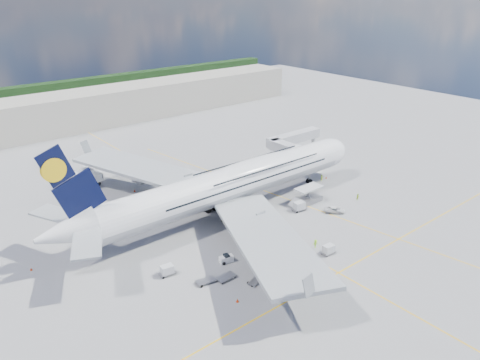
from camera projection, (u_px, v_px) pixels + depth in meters
ground at (261, 229)px, 94.94m from camera, size 300.00×300.00×0.00m
taxi_line_main at (261, 229)px, 94.94m from camera, size 0.25×220.00×0.01m
taxi_line_cross at (338, 273)px, 80.69m from camera, size 120.00×0.25×0.01m
taxi_line_diag at (277, 195)px, 110.26m from camera, size 14.16×99.06×0.01m
airliner at (231, 183)px, 99.56m from camera, size 77.26×79.15×23.71m
jet_bridge at (292, 143)px, 124.66m from camera, size 18.80×12.10×8.50m
cargo_loader at (308, 197)px, 106.37m from camera, size 8.53×3.20×3.67m
terminal at (77, 111)px, 160.27m from camera, size 180.00×16.00×12.00m
tree_line at (124, 82)px, 216.53m from camera, size 160.00×6.00×8.00m
dolly_row_a at (206, 281)px, 77.87m from camera, size 3.47×2.16×0.48m
dolly_row_b at (226, 277)px, 78.90m from camera, size 3.50×1.95×0.51m
dolly_row_c at (255, 281)px, 77.85m from camera, size 2.95×2.12×0.39m
dolly_back at (167, 270)px, 79.75m from camera, size 3.03×1.87×1.82m
dolly_nose_far at (329, 249)px, 86.02m from camera, size 2.88×1.65×1.77m
dolly_nose_near at (299, 206)px, 102.49m from camera, size 3.43×2.17×2.04m
baggage_tug at (226, 259)px, 83.53m from camera, size 2.71×1.68×1.57m
catering_truck_inner at (185, 188)px, 109.32m from camera, size 7.42×3.61×4.26m
catering_truck_outer at (85, 180)px, 113.39m from camera, size 8.09×4.30×4.59m
service_van at (335, 210)px, 101.74m from camera, size 4.55×4.62×1.23m
crew_nose at (322, 178)px, 118.04m from camera, size 0.64×0.45×1.65m
crew_loader at (358, 197)px, 107.45m from camera, size 1.02×0.97×1.66m
crew_wing at (272, 261)px, 82.72m from camera, size 0.65×1.00×1.58m
crew_van at (312, 187)px, 112.46m from camera, size 0.98×0.96×1.70m
crew_tug at (315, 244)px, 88.06m from camera, size 1.23×0.93×1.68m
cone_nose at (326, 177)px, 119.85m from camera, size 0.41×0.41×0.52m
cone_wing_left_inner at (162, 217)px, 99.31m from camera, size 0.38×0.38×0.49m
cone_wing_left_outer at (135, 191)px, 112.16m from camera, size 0.46×0.46×0.59m
cone_wing_right_inner at (265, 233)px, 93.15m from camera, size 0.47×0.47×0.59m
cone_wing_right_outer at (237, 300)px, 73.16m from camera, size 0.48×0.48×0.61m
cone_tail at (31, 269)px, 81.27m from camera, size 0.43×0.43×0.55m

